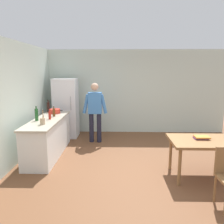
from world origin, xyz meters
TOP-DOWN VIEW (x-y plane):
  - ground_plane at (0.00, 0.00)m, footprint 14.00×14.00m
  - wall_back at (0.00, 3.00)m, footprint 6.40×0.12m
  - wall_left at (-2.60, 0.20)m, footprint 0.12×5.60m
  - kitchen_counter at (-2.00, 0.80)m, footprint 0.64×2.20m
  - refrigerator at (-1.90, 2.40)m, footprint 0.70×0.67m
  - person at (-0.95, 1.85)m, footprint 0.70×0.22m
  - dining_table at (1.40, -0.30)m, footprint 1.40×0.90m
  - cooking_pot at (-2.01, 1.53)m, footprint 0.40×0.28m
  - utensil_jar at (-1.94, 0.27)m, footprint 0.11×0.11m
  - bottle_wine_green at (-2.19, 0.63)m, footprint 0.08×0.08m
  - bottle_beer_brown at (-1.92, 1.12)m, footprint 0.06×0.06m
  - bottle_sauce_red at (-1.93, 0.78)m, footprint 0.06×0.06m
  - bottle_wine_dark at (-2.23, 1.69)m, footprint 0.08×0.08m
  - book_stack at (1.31, -0.24)m, footprint 0.29×0.20m

SIDE VIEW (x-z plane):
  - ground_plane at x=0.00m, z-range 0.00..0.00m
  - kitchen_counter at x=-2.00m, z-range 0.00..0.90m
  - dining_table at x=1.40m, z-range 0.30..1.05m
  - book_stack at x=1.31m, z-range 0.75..0.81m
  - refrigerator at x=-1.90m, z-range 0.00..1.80m
  - cooking_pot at x=-2.01m, z-range 0.90..1.02m
  - person at x=-0.95m, z-range 0.13..1.83m
  - utensil_jar at x=-1.94m, z-range 0.82..1.14m
  - bottle_sauce_red at x=-1.93m, z-range 0.88..1.12m
  - bottle_beer_brown at x=-1.92m, z-range 0.88..1.14m
  - bottle_wine_green at x=-2.19m, z-range 0.88..1.22m
  - bottle_wine_dark at x=-2.23m, z-range 0.88..1.22m
  - wall_back at x=0.00m, z-range 0.00..2.70m
  - wall_left at x=-2.60m, z-range 0.00..2.70m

